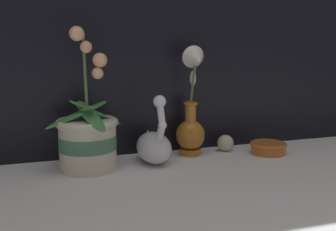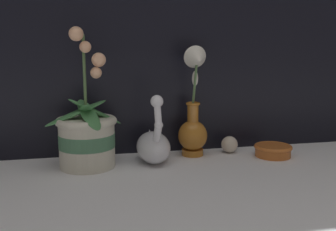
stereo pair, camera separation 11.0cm
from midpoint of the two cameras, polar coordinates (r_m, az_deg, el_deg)
ground_plane at (r=1.05m, az=6.37°, el=-8.01°), size 2.80×2.80×0.00m
orchid_potted_plant at (r=1.07m, az=-8.82°, el=-2.78°), size 0.21×0.23×0.37m
swan_figurine at (r=1.10m, az=0.71°, el=-4.27°), size 0.09×0.18×0.20m
blue_vase at (r=1.16m, az=6.46°, el=-0.57°), size 0.09×0.12×0.33m
glass_sphere at (r=1.23m, az=11.46°, el=-4.16°), size 0.05×0.05×0.05m
amber_dish at (r=1.23m, az=17.52°, el=-4.79°), size 0.11×0.11×0.03m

